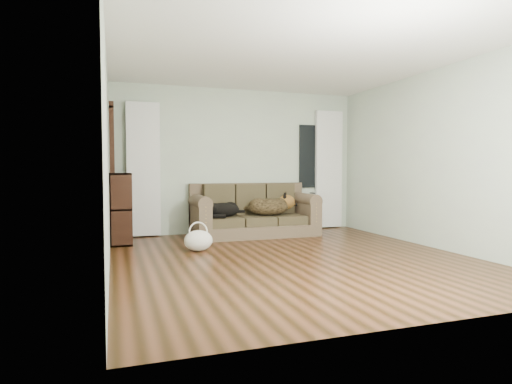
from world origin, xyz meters
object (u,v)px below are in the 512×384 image
object	(u,v)px
sofa	(254,210)
bookshelf	(120,211)
dog_black_lab	(222,209)
dog_shepherd	(270,207)
tote_bag	(198,240)

from	to	relation	value
sofa	bookshelf	size ratio (longest dim) A/B	1.95
dog_black_lab	bookshelf	distance (m)	1.62
dog_black_lab	bookshelf	xyz separation A→B (m)	(-1.62, 0.05, 0.02)
dog_shepherd	bookshelf	distance (m)	2.49
dog_black_lab	dog_shepherd	bearing A→B (deg)	-7.43
bookshelf	tote_bag	bearing A→B (deg)	-51.52
dog_shepherd	tote_bag	size ratio (longest dim) A/B	1.83
dog_black_lab	dog_shepherd	xyz separation A→B (m)	(0.87, 0.00, 0.01)
dog_black_lab	tote_bag	world-z (taller)	dog_black_lab
sofa	bookshelf	xyz separation A→B (m)	(-2.22, 0.00, 0.05)
sofa	dog_black_lab	world-z (taller)	sofa
sofa	dog_black_lab	xyz separation A→B (m)	(-0.60, -0.04, 0.03)
dog_shepherd	bookshelf	world-z (taller)	bookshelf
sofa	bookshelf	distance (m)	2.22
tote_bag	bookshelf	distance (m)	1.54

